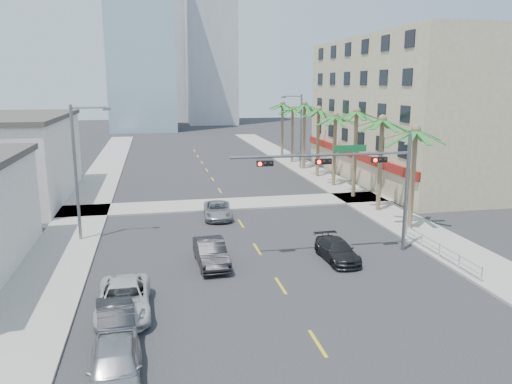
% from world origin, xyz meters
% --- Properties ---
extents(ground, '(260.00, 260.00, 0.00)m').
position_xyz_m(ground, '(0.00, 0.00, 0.00)').
color(ground, '#262628').
rests_on(ground, ground).
extents(sidewalk_right, '(4.00, 120.00, 0.15)m').
position_xyz_m(sidewalk_right, '(12.00, 20.00, 0.07)').
color(sidewalk_right, gray).
rests_on(sidewalk_right, ground).
extents(sidewalk_left, '(4.00, 120.00, 0.15)m').
position_xyz_m(sidewalk_left, '(-12.00, 20.00, 0.07)').
color(sidewalk_left, gray).
rests_on(sidewalk_left, ground).
extents(sidewalk_cross, '(80.00, 4.00, 0.15)m').
position_xyz_m(sidewalk_cross, '(0.00, 22.00, 0.07)').
color(sidewalk_cross, gray).
rests_on(sidewalk_cross, ground).
extents(building_right, '(15.25, 28.00, 15.00)m').
position_xyz_m(building_right, '(21.99, 30.00, 7.50)').
color(building_right, tan).
rests_on(building_right, ground).
extents(building_left_far, '(11.00, 18.00, 7.20)m').
position_xyz_m(building_left_far, '(-19.50, 28.00, 3.60)').
color(building_left_far, beige).
rests_on(building_left_far, ground).
extents(tower_far_left, '(14.00, 14.00, 48.00)m').
position_xyz_m(tower_far_left, '(-8.00, 95.00, 24.00)').
color(tower_far_left, '#99B2C6').
rests_on(tower_far_left, ground).
extents(tower_far_right, '(12.00, 12.00, 60.00)m').
position_xyz_m(tower_far_right, '(9.00, 110.00, 30.00)').
color(tower_far_right, '#ADADB2').
rests_on(tower_far_right, ground).
extents(tower_far_center, '(16.00, 16.00, 42.00)m').
position_xyz_m(tower_far_center, '(-3.00, 125.00, 21.00)').
color(tower_far_center, '#ADADB2').
rests_on(tower_far_center, ground).
extents(traffic_signal_mast, '(11.12, 0.54, 7.20)m').
position_xyz_m(traffic_signal_mast, '(5.78, 7.95, 5.06)').
color(traffic_signal_mast, slate).
rests_on(traffic_signal_mast, ground).
extents(palm_tree_0, '(4.80, 4.80, 7.80)m').
position_xyz_m(palm_tree_0, '(11.60, 12.00, 7.08)').
color(palm_tree_0, brown).
rests_on(palm_tree_0, ground).
extents(palm_tree_1, '(4.80, 4.80, 8.16)m').
position_xyz_m(palm_tree_1, '(11.60, 17.20, 7.43)').
color(palm_tree_1, brown).
rests_on(palm_tree_1, ground).
extents(palm_tree_2, '(4.80, 4.80, 8.52)m').
position_xyz_m(palm_tree_2, '(11.60, 22.40, 7.78)').
color(palm_tree_2, brown).
rests_on(palm_tree_2, ground).
extents(palm_tree_3, '(4.80, 4.80, 7.80)m').
position_xyz_m(palm_tree_3, '(11.60, 27.60, 7.08)').
color(palm_tree_3, brown).
rests_on(palm_tree_3, ground).
extents(palm_tree_4, '(4.80, 4.80, 8.16)m').
position_xyz_m(palm_tree_4, '(11.60, 32.80, 7.43)').
color(palm_tree_4, brown).
rests_on(palm_tree_4, ground).
extents(palm_tree_5, '(4.80, 4.80, 8.52)m').
position_xyz_m(palm_tree_5, '(11.60, 38.00, 7.78)').
color(palm_tree_5, brown).
rests_on(palm_tree_5, ground).
extents(palm_tree_6, '(4.80, 4.80, 7.80)m').
position_xyz_m(palm_tree_6, '(11.60, 43.20, 7.08)').
color(palm_tree_6, brown).
rests_on(palm_tree_6, ground).
extents(palm_tree_7, '(4.80, 4.80, 8.16)m').
position_xyz_m(palm_tree_7, '(11.60, 48.40, 7.43)').
color(palm_tree_7, brown).
rests_on(palm_tree_7, ground).
extents(streetlight_left, '(2.55, 0.25, 9.00)m').
position_xyz_m(streetlight_left, '(-11.00, 14.00, 5.06)').
color(streetlight_left, slate).
rests_on(streetlight_left, ground).
extents(streetlight_right, '(2.55, 0.25, 9.00)m').
position_xyz_m(streetlight_right, '(11.00, 38.00, 5.06)').
color(streetlight_right, slate).
rests_on(streetlight_right, ground).
extents(guardrail, '(0.08, 8.08, 1.00)m').
position_xyz_m(guardrail, '(10.30, 6.00, 0.67)').
color(guardrail, silver).
rests_on(guardrail, ground).
extents(car_parked_near, '(2.00, 4.61, 1.55)m').
position_xyz_m(car_parked_near, '(-7.80, -3.43, 0.77)').
color(car_parked_near, '#ACACB1').
rests_on(car_parked_near, ground).
extents(car_parked_mid, '(1.96, 4.37, 1.39)m').
position_xyz_m(car_parked_mid, '(-8.00, 0.06, 0.70)').
color(car_parked_mid, black).
rests_on(car_parked_mid, ground).
extents(car_parked_far, '(2.41, 5.14, 1.42)m').
position_xyz_m(car_parked_far, '(-7.80, 2.33, 0.71)').
color(car_parked_far, silver).
rests_on(car_parked_far, ground).
extents(car_lane_left, '(1.79, 4.60, 1.49)m').
position_xyz_m(car_lane_left, '(-3.20, 7.79, 0.75)').
color(car_lane_left, black).
rests_on(car_lane_left, ground).
extents(car_lane_center, '(2.41, 4.64, 1.25)m').
position_xyz_m(car_lane_center, '(-1.50, 17.97, 0.62)').
color(car_lane_center, '#AAA9AE').
rests_on(car_lane_center, ground).
extents(car_lane_right, '(1.87, 4.29, 1.23)m').
position_xyz_m(car_lane_right, '(4.23, 7.07, 0.61)').
color(car_lane_right, black).
rests_on(car_lane_right, ground).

